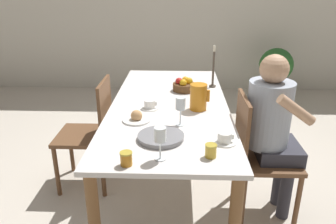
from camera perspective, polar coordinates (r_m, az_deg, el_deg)
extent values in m
plane|color=beige|center=(2.89, 0.21, -12.49)|extent=(20.00, 20.00, 0.00)
cube|color=beige|center=(5.15, 1.26, 18.20)|extent=(10.00, 0.06, 2.60)
cube|color=silver|center=(2.55, 0.24, 1.16)|extent=(0.89, 2.00, 0.03)
cylinder|color=brown|center=(3.59, -5.50, 0.98)|extent=(0.07, 0.07, 0.71)
cylinder|color=brown|center=(3.57, 6.93, 0.82)|extent=(0.07, 0.07, 0.71)
cylinder|color=brown|center=(2.77, 19.20, -10.14)|extent=(0.04, 0.04, 0.44)
cylinder|color=brown|center=(2.48, 21.60, -14.60)|extent=(0.04, 0.04, 0.44)
cylinder|color=brown|center=(2.69, 11.52, -10.36)|extent=(0.04, 0.04, 0.44)
cylinder|color=brown|center=(2.39, 12.91, -15.09)|extent=(0.04, 0.04, 0.44)
cube|color=brown|center=(2.45, 16.90, -7.92)|extent=(0.42, 0.42, 0.03)
cube|color=brown|center=(2.30, 12.79, -2.78)|extent=(0.03, 0.39, 0.45)
cylinder|color=brown|center=(2.79, -18.81, -9.81)|extent=(0.04, 0.04, 0.44)
cylinder|color=brown|center=(3.09, -16.52, -6.27)|extent=(0.04, 0.04, 0.44)
cylinder|color=brown|center=(2.69, -11.29, -10.31)|extent=(0.04, 0.04, 0.44)
cylinder|color=brown|center=(3.00, -9.75, -6.57)|extent=(0.04, 0.04, 0.44)
cube|color=brown|center=(2.78, -14.54, -3.98)|extent=(0.42, 0.42, 0.03)
cube|color=brown|center=(2.64, -10.91, 0.61)|extent=(0.03, 0.39, 0.45)
cylinder|color=#33333D|center=(2.69, 18.85, -10.71)|extent=(0.09, 0.09, 0.47)
cylinder|color=#33333D|center=(2.57, 19.82, -12.61)|extent=(0.09, 0.09, 0.47)
cube|color=#33333D|center=(2.47, 18.45, -6.30)|extent=(0.30, 0.34, 0.11)
cylinder|color=#9EA8B7|center=(2.33, 17.13, -0.37)|extent=(0.30, 0.30, 0.46)
sphere|color=tan|center=(2.24, 18.02, 7.13)|extent=(0.19, 0.19, 0.19)
cylinder|color=tan|center=(2.14, 21.41, 0.33)|extent=(0.25, 0.06, 0.20)
cylinder|color=orange|center=(2.41, 5.31, 2.62)|extent=(0.12, 0.12, 0.19)
cube|color=orange|center=(2.41, 7.03, 2.80)|extent=(0.02, 0.02, 0.09)
cone|color=orange|center=(2.38, 4.18, 4.39)|extent=(0.04, 0.04, 0.04)
cylinder|color=white|center=(2.17, 2.14, -2.19)|extent=(0.06, 0.06, 0.00)
cylinder|color=white|center=(2.15, 2.16, -0.82)|extent=(0.01, 0.01, 0.11)
cylinder|color=white|center=(2.11, 2.20, 1.52)|extent=(0.06, 0.06, 0.08)
cylinder|color=white|center=(1.77, -1.35, -8.12)|extent=(0.06, 0.06, 0.00)
cylinder|color=white|center=(1.74, -1.37, -6.59)|extent=(0.01, 0.01, 0.10)
cylinder|color=white|center=(1.70, -1.39, -3.91)|extent=(0.06, 0.06, 0.08)
cylinder|color=gold|center=(1.71, -1.39, -4.44)|extent=(0.05, 0.05, 0.04)
cylinder|color=white|center=(1.96, 9.75, -5.19)|extent=(0.14, 0.14, 0.01)
cylinder|color=white|center=(1.95, 9.81, -4.34)|extent=(0.08, 0.08, 0.06)
cube|color=white|center=(1.96, 11.22, -4.26)|extent=(0.01, 0.01, 0.03)
cylinder|color=white|center=(2.45, -3.21, 0.69)|extent=(0.14, 0.14, 0.01)
cylinder|color=white|center=(2.44, -3.22, 1.40)|extent=(0.08, 0.08, 0.06)
cube|color=white|center=(2.43, -2.09, 1.46)|extent=(0.01, 0.01, 0.03)
cylinder|color=gray|center=(1.97, -1.24, -4.54)|extent=(0.28, 0.28, 0.02)
cylinder|color=gray|center=(1.97, -1.25, -4.15)|extent=(0.28, 0.28, 0.01)
cylinder|color=white|center=(2.24, -5.47, -1.38)|extent=(0.19, 0.19, 0.01)
sphere|color=tan|center=(2.23, -5.50, -0.63)|extent=(0.08, 0.08, 0.08)
cylinder|color=gold|center=(1.79, 7.46, -6.71)|extent=(0.06, 0.06, 0.07)
cylinder|color=gold|center=(1.77, 7.51, -5.77)|extent=(0.07, 0.07, 0.01)
cylinder|color=#C67A1E|center=(1.71, -7.28, -8.05)|extent=(0.06, 0.06, 0.07)
cylinder|color=gold|center=(1.70, -7.34, -7.08)|extent=(0.07, 0.07, 0.01)
cylinder|color=brown|center=(2.84, 2.82, 4.35)|extent=(0.20, 0.20, 0.07)
sphere|color=gold|center=(2.84, 3.71, 5.39)|extent=(0.06, 0.06, 0.06)
sphere|color=gold|center=(2.87, 3.05, 5.59)|extent=(0.06, 0.06, 0.06)
sphere|color=red|center=(2.83, 1.94, 5.37)|extent=(0.06, 0.06, 0.06)
sphere|color=gold|center=(2.78, 2.67, 5.10)|extent=(0.06, 0.06, 0.06)
cylinder|color=#4C4238|center=(2.98, 7.74, 4.49)|extent=(0.06, 0.06, 0.01)
cylinder|color=#4C4238|center=(2.94, 7.90, 7.47)|extent=(0.02, 0.02, 0.31)
cylinder|color=beige|center=(2.90, 8.08, 10.89)|extent=(0.02, 0.02, 0.05)
cylinder|color=beige|center=(5.01, 17.69, 2.69)|extent=(0.20, 0.20, 0.14)
cylinder|color=brown|center=(4.96, 17.91, 4.49)|extent=(0.04, 0.04, 0.19)
sphere|color=#2D6B2D|center=(4.89, 18.31, 7.78)|extent=(0.47, 0.47, 0.47)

